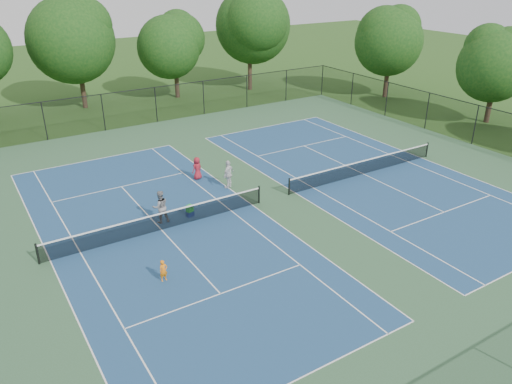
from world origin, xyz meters
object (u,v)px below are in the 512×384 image
tree_back_d (250,23)px  tree_side_f (498,60)px  tree_back_c (174,42)px  bystander_a (229,174)px  tree_back_b (75,35)px  ball_crate (190,214)px  tree_side_e (391,38)px  instructor (160,207)px  child_player (163,271)px  bystander_c (197,168)px  ball_hopper (190,208)px

tree_back_d → tree_side_f: 23.76m
tree_back_c → bystander_a: 23.57m
tree_back_b → ball_crate: size_ratio=26.33×
tree_back_c → tree_side_e: tree_side_e is taller
tree_back_b → instructor: (-2.64, -25.16, -5.70)m
child_player → instructor: 5.47m
tree_side_e → bystander_c: size_ratio=6.11×
tree_back_c → ball_hopper: tree_back_c is taller
tree_back_c → tree_side_e: (18.00, -11.00, 0.33)m
tree_back_b → ball_crate: tree_back_b is taller
tree_back_d → tree_side_e: size_ratio=1.17×
tree_side_e → tree_side_f: (1.00, -11.00, -0.56)m
child_player → tree_back_d: bearing=46.6°
bystander_a → ball_crate: size_ratio=4.63×
tree_back_b → child_player: size_ratio=9.93×
tree_back_c → tree_side_f: 29.07m
child_player → instructor: size_ratio=0.56×
child_player → tree_side_e: bearing=24.1°
tree_back_c → ball_crate: size_ratio=22.04×
tree_back_b → bystander_a: (2.54, -23.19, -5.71)m
tree_side_e → instructor: size_ratio=4.94×
bystander_a → tree_back_b: bearing=-114.6°
tree_back_b → child_player: 31.20m
tree_back_d → tree_side_f: bearing=-62.4°
tree_back_d → bystander_c: (-15.48, -18.97, -6.10)m
tree_back_d → ball_hopper: size_ratio=27.97×
ball_crate → ball_hopper: size_ratio=1.03×
child_player → bystander_a: bearing=38.7°
tree_back_c → tree_side_e: bearing=-31.4°
instructor → ball_hopper: (1.57, -0.21, -0.43)m
bystander_c → ball_crate: bearing=41.5°
tree_back_c → bystander_c: (-7.48, -19.97, -4.75)m
tree_back_b → tree_back_d: bearing=-6.7°
tree_side_e → ball_crate: (-28.08, -13.37, -5.67)m
tree_side_f → bystander_a: size_ratio=4.60×
tree_side_f → instructor: (-30.64, -2.16, -4.35)m
tree_back_b → tree_back_d: 17.12m
tree_back_b → tree_back_c: bearing=-6.3°
bystander_c → ball_hopper: bystander_c is taller
tree_back_d → child_player: 36.12m
ball_hopper → bystander_c: bearing=59.4°
tree_back_c → tree_side_f: tree_back_c is taller
ball_crate → ball_hopper: bearing=0.0°
tree_back_b → tree_side_e: tree_back_b is taller
bystander_a → ball_hopper: size_ratio=4.76×
tree_back_d → bystander_c: size_ratio=7.13×
tree_back_d → instructor: tree_back_d is taller
tree_back_d → child_player: bearing=-127.4°
instructor → ball_hopper: 1.64m
tree_back_c → child_player: tree_back_c is taller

